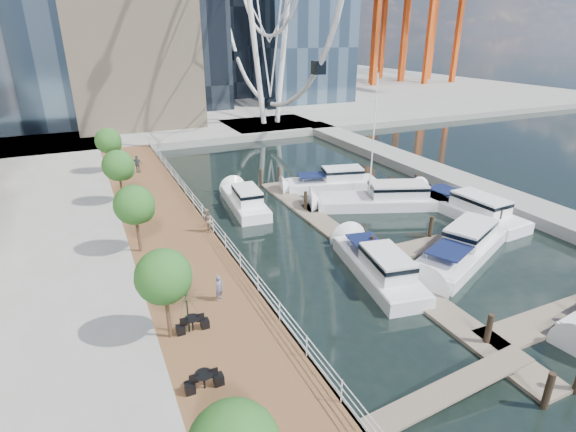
% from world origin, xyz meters
% --- Properties ---
extents(ground, '(520.00, 520.00, 0.00)m').
position_xyz_m(ground, '(0.00, 0.00, 0.00)').
color(ground, black).
rests_on(ground, ground).
extents(boardwalk, '(6.00, 60.00, 1.00)m').
position_xyz_m(boardwalk, '(-9.00, 15.00, 0.50)').
color(boardwalk, brown).
rests_on(boardwalk, ground).
extents(seawall, '(0.25, 60.00, 1.00)m').
position_xyz_m(seawall, '(-6.00, 15.00, 0.50)').
color(seawall, '#595954').
rests_on(seawall, ground).
extents(land_far, '(200.00, 114.00, 1.00)m').
position_xyz_m(land_far, '(0.00, 102.00, 0.50)').
color(land_far, gray).
rests_on(land_far, ground).
extents(breakwater, '(4.00, 60.00, 1.00)m').
position_xyz_m(breakwater, '(20.00, 20.00, 0.50)').
color(breakwater, gray).
rests_on(breakwater, ground).
extents(pier, '(14.00, 12.00, 1.00)m').
position_xyz_m(pier, '(14.00, 52.00, 0.50)').
color(pier, gray).
rests_on(pier, ground).
extents(railing, '(0.10, 60.00, 1.05)m').
position_xyz_m(railing, '(-6.10, 15.00, 1.52)').
color(railing, white).
rests_on(railing, boardwalk).
extents(floating_docks, '(16.00, 34.00, 2.60)m').
position_xyz_m(floating_docks, '(7.97, 9.98, 0.49)').
color(floating_docks, '#6D6051').
rests_on(floating_docks, ground).
extents(port_cranes, '(40.00, 52.00, 38.00)m').
position_xyz_m(port_cranes, '(67.67, 95.67, 20.00)').
color(port_cranes, '#D84C14').
rests_on(port_cranes, ground).
extents(street_trees, '(2.60, 42.60, 4.60)m').
position_xyz_m(street_trees, '(-11.40, 14.00, 4.29)').
color(street_trees, '#3F2B1C').
rests_on(street_trees, ground).
extents(cafe_tables, '(2.50, 13.70, 0.74)m').
position_xyz_m(cafe_tables, '(-10.40, -2.00, 1.37)').
color(cafe_tables, black).
rests_on(cafe_tables, ground).
extents(yacht_foreground, '(11.77, 7.60, 2.15)m').
position_xyz_m(yacht_foreground, '(8.80, 5.62, 0.00)').
color(yacht_foreground, white).
rests_on(yacht_foreground, ground).
extents(pedestrian_near, '(0.65, 0.62, 1.50)m').
position_xyz_m(pedestrian_near, '(-8.31, 6.07, 1.75)').
color(pedestrian_near, '#52546E').
rests_on(pedestrian_near, boardwalk).
extents(pedestrian_mid, '(0.76, 0.93, 1.79)m').
position_xyz_m(pedestrian_mid, '(-6.52, 15.05, 1.90)').
color(pedestrian_mid, gray).
rests_on(pedestrian_mid, boardwalk).
extents(pedestrian_far, '(1.14, 0.90, 1.81)m').
position_xyz_m(pedestrian_far, '(-8.98, 32.75, 1.90)').
color(pedestrian_far, '#384147').
rests_on(pedestrian_far, boardwalk).
extents(moored_yachts, '(20.15, 31.60, 11.50)m').
position_xyz_m(moored_yachts, '(8.93, 14.27, 0.00)').
color(moored_yachts, silver).
rests_on(moored_yachts, ground).
extents(cafe_seating, '(3.70, 13.87, 2.23)m').
position_xyz_m(cafe_seating, '(-10.76, -2.99, 2.09)').
color(cafe_seating, '#0D311F').
rests_on(cafe_seating, ground).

